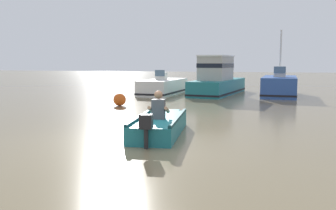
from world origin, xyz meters
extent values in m
plane|color=#7A6B4C|center=(0.00, 0.00, 0.00)|extent=(120.00, 120.00, 0.00)
cube|color=#1E727A|center=(0.53, 0.89, 0.22)|extent=(1.36, 3.18, 0.44)
cube|color=#1E727A|center=(0.38, 2.61, 0.22)|extent=(0.64, 0.45, 0.42)
cube|color=#103F43|center=(0.02, 0.85, 0.47)|extent=(0.34, 3.03, 0.08)
cube|color=#103F43|center=(1.04, 0.94, 0.47)|extent=(0.34, 3.03, 0.08)
cube|color=teal|center=(0.54, 0.79, 0.40)|extent=(1.03, 0.37, 0.06)
cylinder|color=black|center=(0.67, -0.75, 0.27)|extent=(0.11, 0.11, 0.54)
cube|color=black|center=(0.67, -0.75, 0.62)|extent=(0.30, 0.26, 0.32)
cube|color=#4C4C51|center=(0.54, 0.74, 0.70)|extent=(0.36, 0.25, 0.52)
sphere|color=#9E7051|center=(0.54, 0.74, 1.08)|extent=(0.22, 0.22, 0.22)
cylinder|color=#9E7051|center=(0.32, 0.77, 0.68)|extent=(0.13, 0.43, 0.23)
cylinder|color=#9E7051|center=(0.76, 0.81, 0.68)|extent=(0.13, 0.43, 0.23)
cube|color=white|center=(-2.45, 12.61, 0.44)|extent=(2.10, 4.68, 0.87)
cube|color=black|center=(-2.45, 12.61, 0.15)|extent=(2.14, 4.72, 0.10)
cube|color=silver|center=(-2.49, 12.27, 1.09)|extent=(0.64, 0.55, 0.44)
cube|color=slate|center=(-2.51, 12.01, 1.27)|extent=(0.59, 0.09, 0.36)
cube|color=#1E727A|center=(0.76, 13.38, 0.44)|extent=(2.91, 6.35, 0.87)
cube|color=black|center=(0.76, 13.38, 0.15)|extent=(2.96, 6.40, 0.10)
cube|color=#B2ADA3|center=(0.66, 12.83, 1.55)|extent=(1.88, 2.79, 1.35)
cube|color=black|center=(0.66, 12.83, 1.72)|extent=(1.92, 2.82, 0.24)
cube|color=white|center=(0.66, 12.83, 2.26)|extent=(1.98, 2.93, 0.08)
cube|color=#2D519E|center=(4.25, 13.10, 0.55)|extent=(2.14, 4.65, 1.09)
cube|color=black|center=(4.25, 13.10, 0.19)|extent=(2.19, 4.69, 0.10)
cube|color=beige|center=(4.23, 12.76, 1.31)|extent=(0.67, 0.55, 0.44)
cube|color=slate|center=(4.21, 12.50, 1.49)|extent=(0.63, 0.09, 0.36)
cylinder|color=silver|center=(4.24, 12.99, 2.39)|extent=(0.10, 0.10, 2.60)
sphere|color=#E55919|center=(-2.82, 6.45, 0.28)|extent=(0.56, 0.56, 0.56)
camera|label=1|loc=(3.06, -8.29, 1.94)|focal=38.53mm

